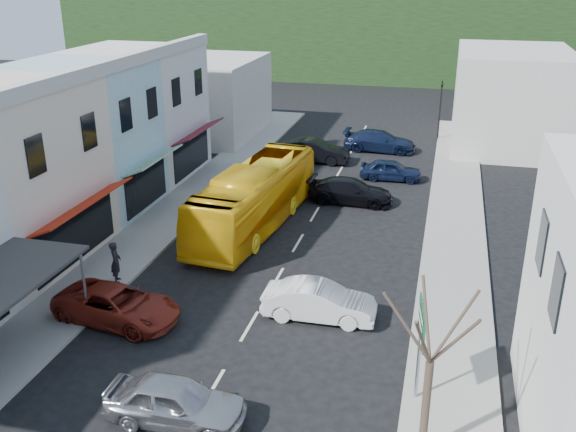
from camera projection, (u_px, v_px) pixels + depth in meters
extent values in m
plane|color=black|center=(249.00, 326.00, 24.36)|extent=(120.00, 120.00, 0.00)
cube|color=gray|center=(173.00, 214.00, 35.06)|extent=(3.00, 52.00, 0.15)
cube|color=gray|center=(455.00, 241.00, 31.64)|extent=(3.00, 52.00, 0.15)
cube|color=#A21E0A|center=(84.00, 205.00, 27.85)|extent=(1.30, 6.80, 0.08)
cube|color=#94B5C0|center=(83.00, 138.00, 34.75)|extent=(7.00, 6.00, 8.00)
cube|color=#195926|center=(154.00, 160.00, 34.16)|extent=(1.30, 5.10, 0.08)
cube|color=silver|center=(137.00, 113.00, 40.61)|extent=(7.00, 7.00, 8.00)
cube|color=maroon|center=(199.00, 131.00, 40.02)|extent=(1.30, 5.95, 0.08)
cube|color=#B7B2A8|center=(205.00, 97.00, 50.32)|extent=(8.00, 10.00, 6.00)
cube|color=#B7B2A8|center=(510.00, 98.00, 47.61)|extent=(8.00, 12.00, 7.00)
cube|color=black|center=(402.00, 22.00, 79.84)|extent=(80.00, 24.00, 12.00)
imported|color=yellow|center=(255.00, 199.00, 32.98)|extent=(3.61, 11.79, 3.10)
imported|color=#A5A6AA|center=(175.00, 402.00, 19.05)|extent=(4.43, 1.88, 1.40)
imported|color=silver|center=(319.00, 302.00, 24.66)|extent=(4.44, 1.90, 1.40)
imported|color=maroon|center=(117.00, 305.00, 24.47)|extent=(4.82, 2.51, 1.40)
imported|color=black|center=(350.00, 191.00, 36.62)|extent=(4.53, 1.91, 1.40)
imported|color=#0E1732|center=(391.00, 169.00, 40.49)|extent=(4.46, 1.95, 1.40)
imported|color=black|center=(315.00, 152.00, 44.14)|extent=(4.45, 1.94, 1.40)
imported|color=#0E1732|center=(380.00, 142.00, 46.71)|extent=(4.55, 1.98, 1.40)
imported|color=black|center=(116.00, 263.00, 27.17)|extent=(0.61, 0.71, 1.70)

